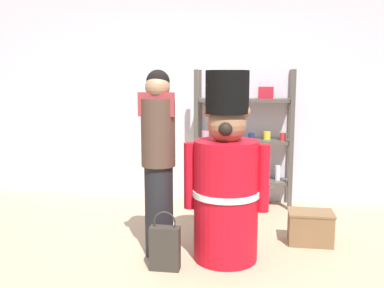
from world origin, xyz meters
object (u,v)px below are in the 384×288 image
merchandise_shelf (243,137)px  shopping_bag (165,247)px  teddy_bear_guard (226,181)px  display_crate (310,227)px  person_shopper (158,159)px

merchandise_shelf → shopping_bag: merchandise_shelf is taller
teddy_bear_guard → display_crate: 1.04m
person_shopper → shopping_bag: 0.74m
shopping_bag → display_crate: size_ratio=1.18×
person_shopper → shopping_bag: bearing=-68.6°
person_shopper → display_crate: size_ratio=3.87×
shopping_bag → display_crate: shopping_bag is taller
teddy_bear_guard → person_shopper: person_shopper is taller
merchandise_shelf → display_crate: size_ratio=3.93×
shopping_bag → display_crate: (1.24, 0.75, -0.03)m
merchandise_shelf → teddy_bear_guard: bearing=-93.0°
shopping_bag → person_shopper: bearing=111.4°
person_shopper → display_crate: 1.60m
teddy_bear_guard → shopping_bag: size_ratio=3.27×
shopping_bag → display_crate: bearing=31.3°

